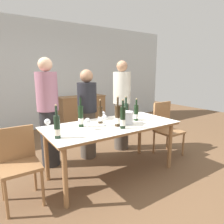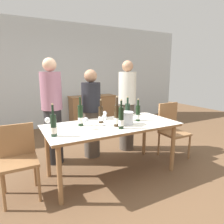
{
  "view_description": "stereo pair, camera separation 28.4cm",
  "coord_description": "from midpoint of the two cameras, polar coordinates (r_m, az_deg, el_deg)",
  "views": [
    {
      "loc": [
        -1.55,
        -2.31,
        1.52
      ],
      "look_at": [
        0.0,
        0.0,
        0.95
      ],
      "focal_mm": 32.0,
      "sensor_mm": 36.0,
      "label": 1
    },
    {
      "loc": [
        -1.31,
        -2.45,
        1.52
      ],
      "look_at": [
        0.0,
        0.0,
        0.95
      ],
      "focal_mm": 32.0,
      "sensor_mm": 36.0,
      "label": 2
    }
  ],
  "objects": [
    {
      "name": "wine_bottle_1",
      "position": [
        2.92,
        -6.14,
        -0.99
      ],
      "size": [
        0.07,
        0.07,
        0.35
      ],
      "color": "#332314",
      "rests_on": "dining_table"
    },
    {
      "name": "chair_left_end",
      "position": [
        2.66,
        -28.04,
        -11.91
      ],
      "size": [
        0.42,
        0.42,
        0.88
      ],
      "color": "#996B42",
      "rests_on": "ground_plane"
    },
    {
      "name": "sideboard_cabinet",
      "position": [
        5.77,
        -9.9,
        0.42
      ],
      "size": [
        1.32,
        0.46,
        0.83
      ],
      "color": "#996B42",
      "rests_on": "ground_plane"
    },
    {
      "name": "wine_glass_1",
      "position": [
        2.75,
        -20.82,
        -2.75
      ],
      "size": [
        0.08,
        0.08,
        0.15
      ],
      "color": "white",
      "rests_on": "dining_table"
    },
    {
      "name": "wine_glass_3",
      "position": [
        2.8,
        -4.98,
        -1.71
      ],
      "size": [
        0.07,
        0.07,
        0.15
      ],
      "color": "white",
      "rests_on": "dining_table"
    },
    {
      "name": "wine_glass_2",
      "position": [
        3.1,
        -5.21,
        -0.58
      ],
      "size": [
        0.07,
        0.07,
        0.14
      ],
      "color": "white",
      "rests_on": "dining_table"
    },
    {
      "name": "wine_bottle_3",
      "position": [
        3.08,
        4.31,
        -0.31
      ],
      "size": [
        0.07,
        0.07,
        0.34
      ],
      "color": "black",
      "rests_on": "dining_table"
    },
    {
      "name": "person_guest_right",
      "position": [
        3.84,
        0.67,
        1.73
      ],
      "size": [
        0.33,
        0.33,
        1.71
      ],
      "color": "#51473D",
      "rests_on": "ground_plane"
    },
    {
      "name": "chair_right_end",
      "position": [
        3.78,
        12.97,
        -3.71
      ],
      "size": [
        0.42,
        0.42,
        0.96
      ],
      "color": "#996B42",
      "rests_on": "ground_plane"
    },
    {
      "name": "wine_glass_0",
      "position": [
        2.61,
        -10.1,
        -2.7
      ],
      "size": [
        0.08,
        0.08,
        0.16
      ],
      "color": "white",
      "rests_on": "dining_table"
    },
    {
      "name": "wine_bottle_0",
      "position": [
        2.74,
        -1.32,
        -1.3
      ],
      "size": [
        0.08,
        0.08,
        0.42
      ],
      "color": "#332314",
      "rests_on": "dining_table"
    },
    {
      "name": "wine_bottle_6",
      "position": [
        3.09,
        1.34,
        -0.06
      ],
      "size": [
        0.08,
        0.08,
        0.37
      ],
      "color": "#1E3323",
      "rests_on": "dining_table"
    },
    {
      "name": "ice_bucket",
      "position": [
        2.88,
        1.32,
        -1.56
      ],
      "size": [
        0.2,
        0.2,
        0.18
      ],
      "color": "silver",
      "rests_on": "dining_table"
    },
    {
      "name": "wine_bottle_4",
      "position": [
        2.64,
        0.04,
        -1.85
      ],
      "size": [
        0.07,
        0.07,
        0.39
      ],
      "color": "black",
      "rests_on": "dining_table"
    },
    {
      "name": "person_host",
      "position": [
        3.33,
        -20.11,
        -0.37
      ],
      "size": [
        0.33,
        0.33,
        1.73
      ],
      "color": "#262628",
      "rests_on": "ground_plane"
    },
    {
      "name": "person_guest_left",
      "position": [
        3.51,
        -9.34,
        -0.77
      ],
      "size": [
        0.33,
        0.33,
        1.55
      ],
      "color": "#51473D",
      "rests_on": "ground_plane"
    },
    {
      "name": "ground_plane",
      "position": [
        3.17,
        -2.68,
        -17.09
      ],
      "size": [
        12.0,
        12.0,
        0.0
      ],
      "primitive_type": "plane",
      "color": "brown"
    },
    {
      "name": "dining_table",
      "position": [
        2.9,
        -2.81,
        -4.9
      ],
      "size": [
        1.91,
        0.9,
        0.77
      ],
      "color": "#996B42",
      "rests_on": "ground_plane"
    },
    {
      "name": "back_wall",
      "position": [
        5.66,
        -19.54,
        9.75
      ],
      "size": [
        8.0,
        0.1,
        2.8
      ],
      "color": "silver",
      "rests_on": "ground_plane"
    },
    {
      "name": "wine_bottle_5",
      "position": [
        2.38,
        -18.76,
        -4.2
      ],
      "size": [
        0.07,
        0.07,
        0.39
      ],
      "color": "#1E3323",
      "rests_on": "dining_table"
    },
    {
      "name": "wine_bottle_2",
      "position": [
        2.77,
        -11.81,
        -1.38
      ],
      "size": [
        0.07,
        0.07,
        0.41
      ],
      "color": "black",
      "rests_on": "dining_table"
    }
  ]
}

